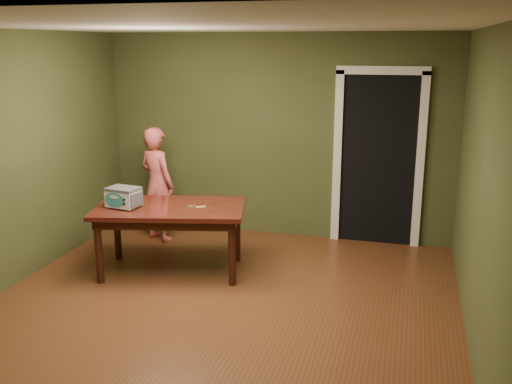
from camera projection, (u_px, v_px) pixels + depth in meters
The scene contains 8 objects.
floor at pixel (213, 316), 5.31m from camera, with size 5.00×5.00×0.00m, color brown.
room_shell at pixel (209, 134), 4.88m from camera, with size 4.52×5.02×2.61m.
doorway at pixel (379, 156), 7.30m from camera, with size 1.10×0.66×2.25m.
dining_table at pixel (170, 215), 6.19m from camera, with size 1.76×1.24×0.75m.
toy_oven at pixel (123, 197), 6.09m from camera, with size 0.39×0.29×0.22m.
baking_pan at pixel (191, 207), 6.10m from camera, with size 0.10×0.10×0.02m.
spatula at pixel (197, 207), 6.12m from camera, with size 0.18×0.03×0.01m, color #E5D863.
child at pixel (157, 184), 7.22m from camera, with size 0.53×0.35×1.46m, color #D05556.
Camera 1 is at (1.67, -4.57, 2.45)m, focal length 40.00 mm.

